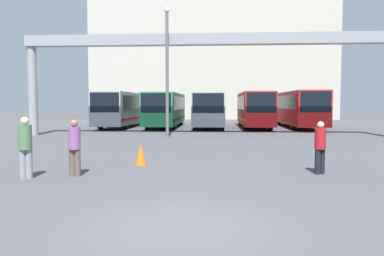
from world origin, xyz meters
The scene contains 13 objects.
ground_plane centered at (0.00, 0.00, 0.00)m, with size 200.00×200.00×0.00m, color #47474C.
building_backdrop centered at (0.00, 49.56, 8.44)m, with size 33.46×12.00×16.88m.
overhead_gantry centered at (0.00, 18.26, 5.52)m, with size 24.24×0.80×6.67m.
bus_slot_0 centered at (-7.94, 27.08, 1.79)m, with size 2.51×10.70×3.10m.
bus_slot_1 centered at (-3.97, 27.21, 1.76)m, with size 2.57×10.94×3.05m.
bus_slot_2 centered at (0.00, 27.39, 1.75)m, with size 2.62×11.31×3.04m.
bus_slot_3 centered at (3.97, 26.98, 1.78)m, with size 2.43×10.49×3.09m.
bus_slot_4 centered at (7.94, 27.88, 1.83)m, with size 2.50×12.30×3.17m.
pedestrian_near_center centered at (-4.86, 3.96, 0.95)m, with size 0.37×0.37×1.79m.
pedestrian_mid_left centered at (-3.60, 4.43, 0.90)m, with size 0.35×0.35×1.70m.
pedestrian_near_right centered at (3.82, 5.25, 0.86)m, with size 0.34×0.34×1.63m.
traffic_cone centered at (-2.02, 6.51, 0.37)m, with size 0.42×0.42×0.75m.
lamp_post centered at (-2.51, 17.36, 4.47)m, with size 0.36×0.36×8.21m.
Camera 1 is at (0.64, -6.42, 2.19)m, focal length 35.00 mm.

